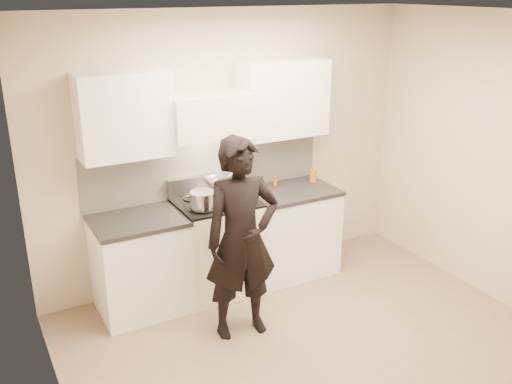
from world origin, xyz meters
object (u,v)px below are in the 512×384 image
counter_right (289,231)px  wok (225,183)px  utensil_crock (246,179)px  person (242,239)px  stove (217,246)px

counter_right → wok: bearing=167.7°
wok → utensil_crock: bearing=19.6°
counter_right → person: person is taller
wok → stove: bearing=-139.2°
wok → utensil_crock: (0.28, 0.10, -0.03)m
wok → utensil_crock: 0.30m
stove → wok: 0.62m
person → utensil_crock: bearing=67.2°
utensil_crock → person: 1.18m
stove → person: size_ratio=0.54×
wok → utensil_crock: size_ratio=1.27×
stove → counter_right: bearing=0.0°
stove → person: bearing=-98.9°
utensil_crock → person: size_ratio=0.19×
wok → person: person is taller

